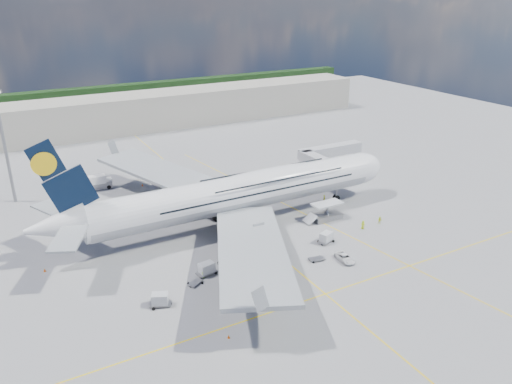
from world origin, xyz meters
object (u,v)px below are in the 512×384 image
jet_bridge (326,156)px  dolly_row_c (227,258)px  baggage_tug (255,258)px  crew_wing (203,273)px  catering_truck_inner (155,206)px  dolly_nose_near (326,237)px  cone_wing_right_outer (229,337)px  dolly_row_b (207,268)px  crew_loader (380,220)px  cone_tail (45,270)px  dolly_nose_far (317,259)px  crew_nose (324,199)px  crew_tug (259,275)px  dolly_back (195,283)px  cone_wing_left_outer (142,185)px  cone_wing_right_inner (225,243)px  light_mast (5,146)px  airliner (241,192)px  cargo_loader (326,214)px  dolly_row_a (160,299)px  catering_truck_outer (99,183)px  service_van (345,258)px  crew_van (363,225)px  cone_nose (371,178)px  cone_wing_left_inner (208,200)px

jet_bridge → dolly_row_c: 46.97m
baggage_tug → crew_wing: 10.34m
catering_truck_inner → crew_wing: size_ratio=4.61×
dolly_nose_near → cone_wing_right_outer: (-28.85, -16.62, -0.86)m
dolly_row_b → dolly_nose_near: (24.75, -0.35, -0.05)m
crew_loader → cone_tail: 64.93m
dolly_nose_far → crew_nose: 26.87m
crew_tug → cone_tail: crew_tug is taller
dolly_nose_near → crew_nose: size_ratio=2.03×
dolly_back → cone_wing_left_outer: 48.18m
baggage_tug → cone_wing_right_inner: (-1.82, 8.54, -0.53)m
light_mast → dolly_nose_far: size_ratio=8.38×
airliner → crew_loader: 29.45m
dolly_row_c → cone_wing_right_inner: (3.00, 6.78, -0.79)m
cargo_loader → dolly_nose_near: bearing=-126.0°
crew_nose → cone_tail: bearing=159.4°
dolly_row_a → catering_truck_outer: (3.02, 54.03, 0.49)m
service_van → dolly_row_c: bearing=158.4°
airliner → dolly_row_c: (-9.96, -13.81, -5.80)m
crew_wing → cone_tail: 27.56m
airliner → cone_wing_left_outer: bearing=111.1°
dolly_nose_near → crew_loader: bearing=-16.6°
jet_bridge → dolly_row_b: bearing=-149.1°
crew_nose → crew_van: crew_van is taller
baggage_tug → crew_nose: 31.15m
crew_wing → crew_tug: crew_tug is taller
catering_truck_outer → baggage_tug: bearing=-68.4°
airliner → crew_loader: size_ratio=46.08×
dolly_row_b → dolly_nose_near: 24.76m
crew_loader → dolly_back: bearing=-139.4°
cone_tail → dolly_nose_near: bearing=-16.7°
catering_truck_outer → cone_nose: (62.56, -26.62, -1.39)m
cone_tail → baggage_tug: bearing=-23.4°
dolly_row_b → crew_van: (34.79, 0.77, -0.24)m
catering_truck_inner → crew_nose: (36.00, -11.66, -1.22)m
airliner → jet_bridge: 31.50m
crew_van → cone_wing_left_inner: 35.80m
dolly_row_c → cone_wing_left_outer: 44.40m
jet_bridge → dolly_nose_far: 40.59m
baggage_tug → jet_bridge: bearing=49.4°
crew_van → cone_wing_left_inner: crew_van is taller
dolly_row_c → catering_truck_inner: (-4.44, 25.86, 1.06)m
catering_truck_outer → cone_wing_right_inner: 43.22m
jet_bridge → crew_nose: 14.48m
airliner → jet_bridge: airliner is taller
dolly_nose_far → crew_nose: crew_nose is taller
baggage_tug → crew_tug: bearing=-101.7°
cone_wing_right_inner → dolly_nose_near: bearing=-26.8°
cone_wing_left_inner → cone_tail: bearing=-158.1°
catering_truck_inner → crew_nose: 37.86m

